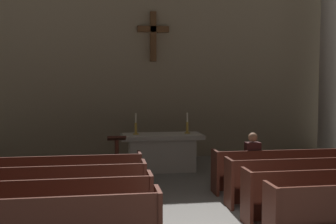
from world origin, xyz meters
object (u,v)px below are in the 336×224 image
Objects in this scene: pew_left_row_2 at (32,207)px; pew_right_row_3 at (319,180)px; lone_worshipper at (251,161)px; pew_left_row_4 at (49,178)px; pew_right_row_4 at (296,169)px; candlestick_right at (187,127)px; altar at (162,151)px; lectern at (117,160)px; pew_left_row_3 at (42,190)px; candlestick_left at (136,128)px; column_right_third at (330,60)px.

pew_right_row_3 is at bearing 10.70° from pew_left_row_2.
pew_left_row_4 is at bearing -179.48° from lone_worshipper.
candlestick_right reaches higher than pew_right_row_4.
lectern reaches higher than altar.
pew_right_row_4 is at bearing 10.70° from pew_left_row_3.
pew_left_row_2 is 1.00× the size of pew_right_row_3.
pew_left_row_3 is (0.00, 1.00, 0.00)m from pew_left_row_2.
pew_right_row_3 is at bearing -30.30° from lectern.
pew_right_row_4 is at bearing -2.18° from lone_worshipper.
pew_right_row_4 is at bearing -36.46° from candlestick_left.
altar is (2.65, 3.48, 0.06)m from pew_left_row_3.
candlestick_right is (1.40, 0.00, 0.00)m from candlestick_left.
lone_worshipper is at bearing -46.24° from candlestick_left.
candlestick_right is (3.35, 2.48, 0.71)m from pew_left_row_4.
candlestick_right is at bearing 31.65° from lectern.
pew_left_row_2 is 1.00× the size of pew_left_row_3.
altar is at bearing 127.32° from pew_right_row_3.
pew_left_row_3 is at bearing -121.66° from lectern.
candlestick_right is (-1.95, 2.48, 0.71)m from pew_right_row_4.
pew_left_row_2 is at bearing -169.30° from pew_right_row_3.
candlestick_right reaches higher than pew_left_row_4.
pew_right_row_3 is 5.73m from column_right_third.
column_right_third is 11.09× the size of candlestick_right.
lone_worshipper is (2.33, -2.44, -0.49)m from candlestick_left.
pew_right_row_3 is (5.30, 1.00, 0.00)m from pew_left_row_2.
lone_worshipper is at bearing -138.26° from column_right_third.
lectern is (-6.59, -2.07, -2.52)m from column_right_third.
lectern is at bearing 161.88° from pew_right_row_4.
lone_worshipper reaches higher than pew_right_row_3.
pew_right_row_4 is 4.10m from lectern.
pew_left_row_3 is 4.37m from altar.
pew_left_row_3 is at bearing -166.35° from lone_worshipper.
candlestick_left is 1.40m from candlestick_right.
pew_left_row_3 is 6.57× the size of candlestick_left.
altar is at bearing 52.68° from pew_left_row_3.
candlestick_left is (1.95, 4.48, 0.71)m from pew_left_row_2.
pew_right_row_3 is at bearing -90.00° from pew_right_row_4.
pew_right_row_3 is at bearing -52.68° from altar.
lone_worshipper reaches higher than pew_left_row_4.
candlestick_left is at bearing 143.54° from pew_right_row_4.
column_right_third is 2.86× the size of altar.
pew_left_row_3 and pew_right_row_3 have the same top height.
pew_left_row_4 is (0.00, 2.00, 0.00)m from pew_left_row_2.
lone_worshipper reaches higher than altar.
pew_left_row_2 is 5.67m from pew_right_row_4.
candlestick_left reaches higher than altar.
candlestick_right is 0.43× the size of lone_worshipper.
pew_right_row_3 is 6.57× the size of candlestick_right.
altar is at bearing 0.00° from candlestick_left.
pew_right_row_4 is 2.83× the size of lone_worshipper.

